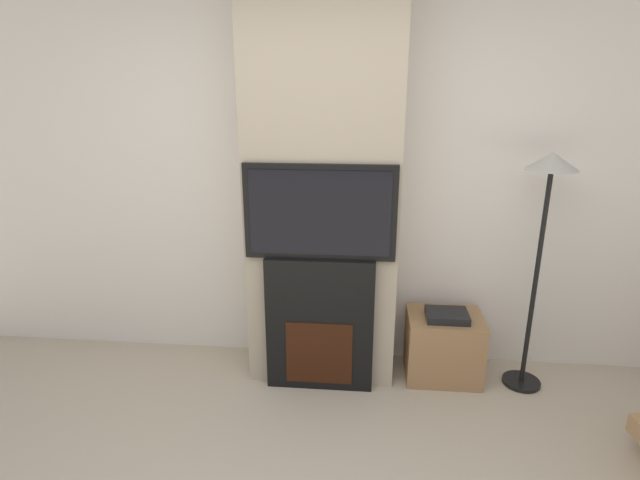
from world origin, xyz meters
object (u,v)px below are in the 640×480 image
floor_lamp (546,206)px  media_stand (443,345)px  fireplace (320,324)px  television (320,212)px

floor_lamp → media_stand: floor_lamp is taller
fireplace → television: size_ratio=0.97×
floor_lamp → media_stand: (-0.53, 0.05, -1.00)m
television → media_stand: bearing=12.3°
media_stand → floor_lamp: bearing=-5.5°
fireplace → floor_lamp: (1.35, 0.13, 0.79)m
fireplace → floor_lamp: bearing=5.4°
media_stand → television: bearing=-167.7°
fireplace → television: bearing=-90.0°
television → media_stand: television is taller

